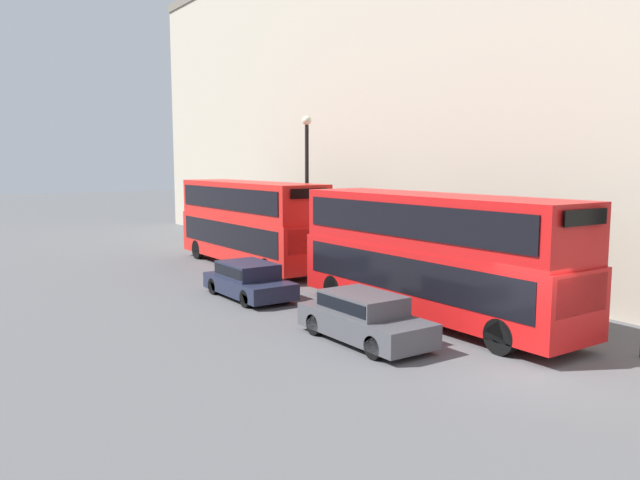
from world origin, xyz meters
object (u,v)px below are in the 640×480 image
bus_second_in_queue (250,220)px  pedestrian (477,286)px  bus_leading (431,251)px  car_dark_sedan (364,316)px  car_hatchback (248,279)px

bus_second_in_queue → pedestrian: 12.61m
bus_leading → car_dark_sedan: bus_leading is taller
bus_leading → pedestrian: size_ratio=6.68×
car_dark_sedan → pedestrian: pedestrian is taller
car_dark_sedan → pedestrian: size_ratio=2.69×
bus_leading → bus_second_in_queue: bus_second_in_queue is taller
bus_leading → bus_second_in_queue: (0.00, 12.58, 0.04)m
bus_leading → car_hatchback: (-3.40, 6.28, -1.56)m
bus_leading → pedestrian: bearing=7.5°
bus_leading → bus_second_in_queue: 12.58m
bus_second_in_queue → pedestrian: size_ratio=6.60×
bus_second_in_queue → car_hatchback: 7.34m
car_hatchback → pedestrian: (6.00, -5.94, 0.03)m
bus_leading → car_hatchback: 7.31m
car_hatchback → car_dark_sedan: bearing=-90.0°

